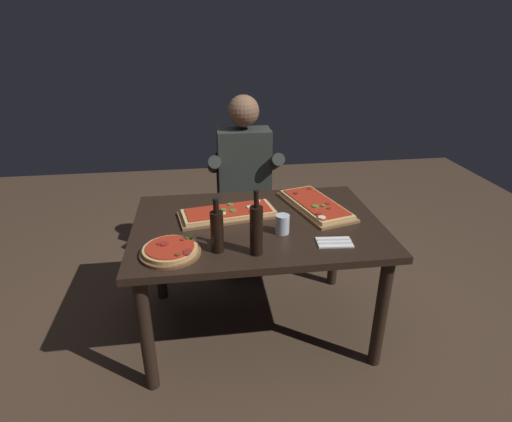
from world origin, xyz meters
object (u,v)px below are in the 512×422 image
at_px(diner_chair, 244,203).
at_px(dining_table, 257,237).
at_px(pizza_rectangular_left, 315,205).
at_px(tumbler_near_camera, 282,225).
at_px(pizza_rectangular_front, 228,213).
at_px(pizza_round_far, 170,251).
at_px(seated_diner, 245,178).
at_px(wine_bottle_dark, 256,229).
at_px(oil_bottle_amber, 217,230).

bearing_deg(diner_chair, dining_table, -90.88).
distance_m(pizza_rectangular_left, tumbler_near_camera, 0.40).
distance_m(pizza_rectangular_front, pizza_round_far, 0.50).
bearing_deg(pizza_round_far, tumbler_near_camera, 13.88).
xyz_separation_m(dining_table, pizza_round_far, (-0.47, -0.29, 0.11)).
relative_size(dining_table, seated_diner, 1.05).
xyz_separation_m(pizza_rectangular_front, pizza_round_far, (-0.31, -0.39, -0.00)).
bearing_deg(wine_bottle_dark, pizza_rectangular_front, 103.07).
bearing_deg(seated_diner, pizza_rectangular_left, -57.60).
bearing_deg(wine_bottle_dark, pizza_rectangular_left, 48.48).
distance_m(pizza_round_far, tumbler_near_camera, 0.61).
xyz_separation_m(pizza_rectangular_left, wine_bottle_dark, (-0.43, -0.49, 0.11)).
relative_size(wine_bottle_dark, oil_bottle_amber, 1.18).
distance_m(dining_table, pizza_round_far, 0.56).
bearing_deg(wine_bottle_dark, oil_bottle_amber, 164.49).
distance_m(pizza_rectangular_front, seated_diner, 0.65).
bearing_deg(diner_chair, oil_bottle_amber, -102.42).
bearing_deg(oil_bottle_amber, tumbler_near_camera, 22.11).
distance_m(pizza_round_far, diner_chair, 1.27).
xyz_separation_m(pizza_round_far, oil_bottle_amber, (0.23, 0.00, 0.10)).
bearing_deg(dining_table, pizza_rectangular_front, 145.37).
xyz_separation_m(oil_bottle_amber, diner_chair, (0.25, 1.14, -0.37)).
xyz_separation_m(dining_table, oil_bottle_amber, (-0.24, -0.29, 0.21)).
bearing_deg(pizza_round_far, oil_bottle_amber, 0.21).
xyz_separation_m(dining_table, diner_chair, (0.01, 0.86, -0.16)).
xyz_separation_m(wine_bottle_dark, tumbler_near_camera, (0.17, 0.20, -0.09)).
bearing_deg(wine_bottle_dark, dining_table, 81.25).
bearing_deg(pizza_round_far, dining_table, 31.39).
height_order(dining_table, seated_diner, seated_diner).
distance_m(dining_table, pizza_rectangular_front, 0.22).
bearing_deg(pizza_rectangular_front, pizza_round_far, -128.62).
height_order(pizza_round_far, diner_chair, diner_chair).
relative_size(pizza_rectangular_left, tumbler_near_camera, 5.81).
distance_m(dining_table, tumbler_near_camera, 0.23).
bearing_deg(pizza_round_far, wine_bottle_dark, -6.93).
xyz_separation_m(pizza_rectangular_front, diner_chair, (0.17, 0.75, -0.27)).
height_order(dining_table, pizza_rectangular_left, pizza_rectangular_left).
bearing_deg(dining_table, pizza_round_far, -148.61).
height_order(pizza_rectangular_front, pizza_rectangular_left, same).
relative_size(pizza_rectangular_front, seated_diner, 0.45).
bearing_deg(pizza_rectangular_front, seated_diner, 75.00).
bearing_deg(pizza_rectangular_front, tumbler_near_camera, -42.46).
bearing_deg(oil_bottle_amber, pizza_round_far, -179.79).
relative_size(dining_table, diner_chair, 1.61).
bearing_deg(pizza_rectangular_front, oil_bottle_amber, -101.92).
bearing_deg(diner_chair, wine_bottle_dark, -93.12).
bearing_deg(oil_bottle_amber, pizza_rectangular_front, 78.08).
bearing_deg(tumbler_near_camera, oil_bottle_amber, -157.89).
bearing_deg(pizza_rectangular_left, tumbler_near_camera, -132.02).
distance_m(wine_bottle_dark, seated_diner, 1.08).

